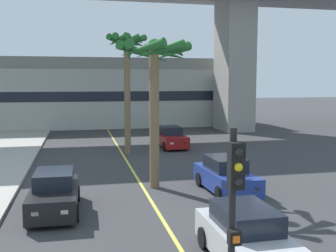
{
  "coord_description": "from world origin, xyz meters",
  "views": [
    {
      "loc": [
        -2.85,
        1.04,
        4.96
      ],
      "look_at": [
        0.0,
        14.0,
        3.48
      ],
      "focal_mm": 43.69,
      "sensor_mm": 36.0,
      "label": 1
    }
  ],
  "objects": [
    {
      "name": "traffic_light_median_near",
      "position": [
        -0.41,
        7.15,
        2.71
      ],
      "size": [
        0.24,
        0.37,
        4.2
      ],
      "color": "black",
      "rests_on": "ground"
    },
    {
      "name": "car_queue_fourth",
      "position": [
        -3.81,
        16.64,
        0.72
      ],
      "size": [
        1.89,
        4.13,
        1.56
      ],
      "color": "black",
      "rests_on": "ground"
    },
    {
      "name": "car_queue_third",
      "position": [
        3.51,
        17.93,
        0.72
      ],
      "size": [
        1.96,
        4.16,
        1.56
      ],
      "color": "navy",
      "rests_on": "ground"
    },
    {
      "name": "palm_tree_near_median",
      "position": [
        0.36,
        28.23,
        6.35
      ],
      "size": [
        2.75,
        2.71,
        8.09
      ],
      "color": "brown",
      "rests_on": "ground"
    },
    {
      "name": "lane_stripe_center",
      "position": [
        0.0,
        24.0,
        0.0
      ],
      "size": [
        0.14,
        56.0,
        0.01
      ],
      "primitive_type": "cube",
      "color": "#DBCC4C",
      "rests_on": "ground"
    },
    {
      "name": "car_queue_front",
      "position": [
        3.82,
        30.33,
        0.72
      ],
      "size": [
        1.92,
        4.14,
        1.56
      ],
      "color": "maroon",
      "rests_on": "ground"
    },
    {
      "name": "pier_building_backdrop",
      "position": [
        0.0,
        46.7,
        3.59
      ],
      "size": [
        28.9,
        8.04,
        7.3
      ],
      "color": "#ADB2A8",
      "rests_on": "ground"
    },
    {
      "name": "palm_tree_mid_median",
      "position": [
        0.53,
        19.38,
        5.46
      ],
      "size": [
        3.45,
        3.49,
        6.83
      ],
      "color": "brown",
      "rests_on": "ground"
    },
    {
      "name": "car_queue_second",
      "position": [
        1.52,
        10.97,
        0.72
      ],
      "size": [
        1.87,
        4.12,
        1.56
      ],
      "color": "#B7BABF",
      "rests_on": "ground"
    }
  ]
}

